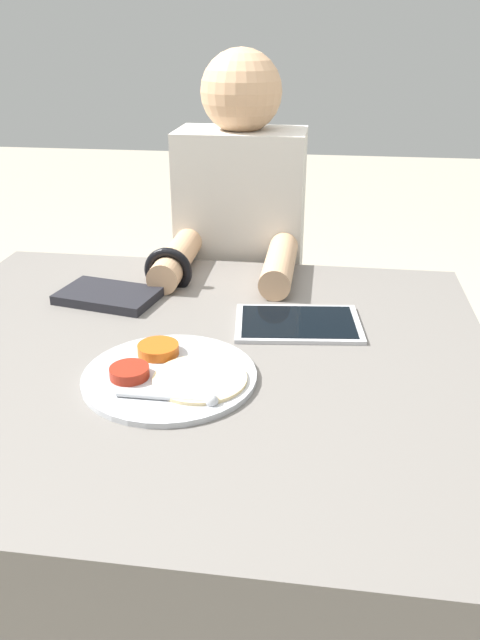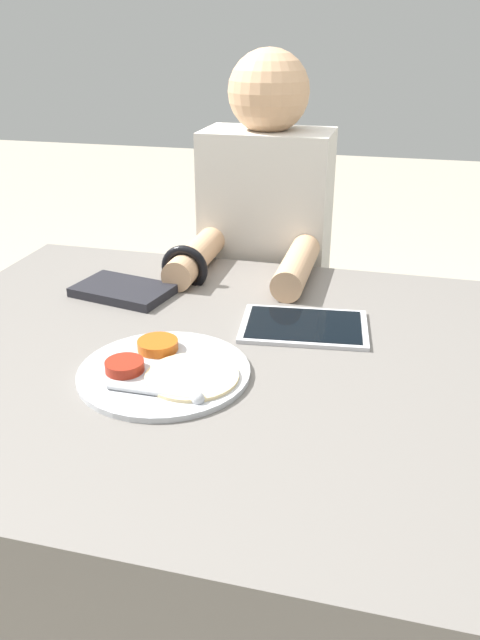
% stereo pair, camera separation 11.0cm
% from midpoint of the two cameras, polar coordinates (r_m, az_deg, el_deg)
% --- Properties ---
extents(ground_plane, '(12.00, 12.00, 0.00)m').
position_cam_midpoint_polar(ground_plane, '(1.60, -1.95, -26.18)').
color(ground_plane, '#B2A893').
extents(dining_table, '(1.11, 0.98, 0.72)m').
position_cam_midpoint_polar(dining_table, '(1.34, -2.18, -16.50)').
color(dining_table, slate).
rests_on(dining_table, ground_plane).
extents(thali_tray, '(0.29, 0.29, 0.03)m').
position_cam_midpoint_polar(thali_tray, '(1.05, -3.82, -4.72)').
color(thali_tray, '#B7BABF').
rests_on(thali_tray, dining_table).
extents(red_notebook, '(0.23, 0.17, 0.02)m').
position_cam_midpoint_polar(red_notebook, '(1.37, -8.37, 2.60)').
color(red_notebook, silver).
rests_on(red_notebook, dining_table).
extents(tablet_device, '(0.26, 0.19, 0.01)m').
position_cam_midpoint_polar(tablet_device, '(1.22, 8.46, -0.63)').
color(tablet_device, '#B7B7BC').
rests_on(tablet_device, dining_table).
extents(person_diner, '(0.34, 0.48, 1.21)m').
position_cam_midpoint_polar(person_diner, '(1.73, 4.06, 2.42)').
color(person_diner, black).
rests_on(person_diner, ground_plane).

